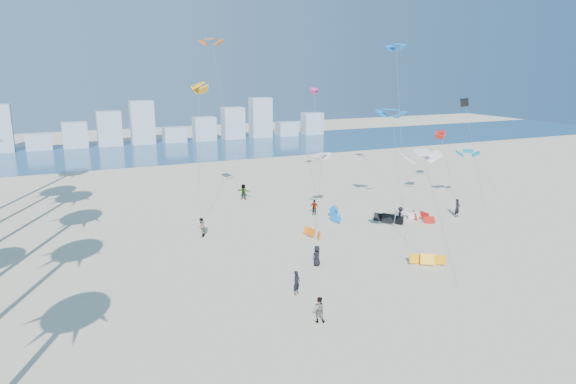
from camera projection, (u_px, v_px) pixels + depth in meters
name	position (u px, v px, depth m)	size (l,w,h in m)	color
ground	(355.00, 334.00, 29.68)	(220.00, 220.00, 0.00)	beige
ocean	(145.00, 152.00, 93.54)	(220.00, 220.00, 0.00)	navy
kitesurfer_near	(297.00, 282.00, 34.72)	(0.59, 0.39, 1.62)	black
kitesurfer_mid	(319.00, 310.00, 30.89)	(0.77, 0.60, 1.59)	gray
kitesurfers_far	(305.00, 211.00, 51.68)	(26.13, 23.01, 1.86)	black
grounded_kites	(380.00, 223.00, 49.17)	(13.74, 16.70, 1.10)	#DE590B
flying_kites	(346.00, 95.00, 52.85)	(30.65, 36.83, 18.47)	silver
distant_skyline	(129.00, 129.00, 101.22)	(85.00, 3.00, 8.40)	#9EADBF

